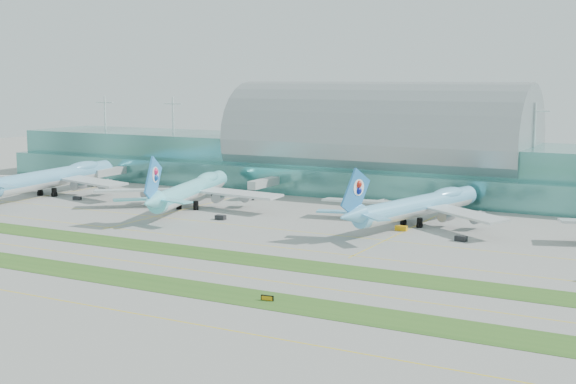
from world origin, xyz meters
The scene contains 17 objects.
ground centered at (0.00, 0.00, 0.00)m, with size 700.00×700.00×0.00m, color gray.
terminal centered at (0.01, 128.79, 14.23)m, with size 340.00×69.10×36.00m.
grass_strip_near centered at (0.00, -28.00, 0.04)m, with size 420.00×12.00×0.08m, color #2D591E.
grass_strip_far centered at (0.00, 2.00, 0.04)m, with size 420.00×12.00×0.08m, color #2D591E.
taxiline_a centered at (0.00, -48.00, 0.01)m, with size 420.00×0.35×0.01m, color yellow.
taxiline_b centered at (0.00, -14.00, 0.01)m, with size 420.00×0.35×0.01m, color yellow.
taxiline_c centered at (0.00, 18.00, 0.01)m, with size 420.00×0.35×0.01m, color yellow.
taxiline_d centered at (0.00, 40.00, 0.01)m, with size 420.00×0.35×0.01m, color yellow.
airliner_a centered at (-105.93, 61.42, 7.05)m, with size 72.71×83.05×22.86m.
airliner_b centered at (-41.24, 60.83, 6.56)m, with size 65.65×75.94×21.28m.
airliner_c centered at (39.03, 67.74, 6.26)m, with size 63.25×72.95×20.31m.
gse_b centered at (-88.32, 54.59, 0.64)m, with size 2.92×1.71×1.27m, color black.
gse_c centered at (-48.45, 52.71, 0.74)m, with size 3.70×1.66×1.47m, color black.
gse_d centered at (-19.25, 45.45, 0.73)m, with size 3.23×2.02×1.45m, color black.
gse_e centered at (37.80, 55.42, 0.73)m, with size 3.47×1.62×1.47m, color orange.
gse_f centered at (57.74, 48.90, 0.75)m, with size 3.20×1.84×1.50m, color black.
taxiway_sign_east centered at (40.45, -28.32, 0.58)m, with size 2.80×0.61×1.18m.
Camera 1 is at (119.31, -164.77, 45.02)m, focal length 50.00 mm.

